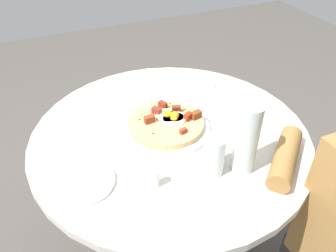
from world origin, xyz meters
TOP-DOWN VIEW (x-y plane):
  - ground_plane at (0.00, 0.00)m, footprint 6.00×6.00m
  - dining_table at (0.00, 0.00)m, footprint 0.99×0.99m
  - pizza_plate at (-0.01, 0.02)m, footprint 0.32×0.32m
  - breakfast_pizza at (-0.00, 0.03)m, footprint 0.27×0.27m
  - bread_plate at (-0.34, -0.12)m, footprint 0.19×0.19m
  - napkin at (0.21, 0.23)m, footprint 0.21×0.19m
  - fork at (0.22, 0.25)m, footprint 0.17×0.08m
  - knife at (0.21, 0.22)m, footprint 0.17×0.08m
  - water_glass at (0.04, -0.23)m, footprint 0.07×0.07m
  - water_bottle at (0.13, -0.25)m, footprint 0.07×0.07m
  - salt_shaker at (-0.14, -0.22)m, footprint 0.03×0.03m

SIDE VIEW (x-z plane):
  - ground_plane at x=0.00m, z-range 0.00..0.00m
  - dining_table at x=0.00m, z-range 0.19..0.94m
  - napkin at x=0.21m, z-range 0.74..0.75m
  - bread_plate at x=-0.34m, z-range 0.74..0.75m
  - pizza_plate at x=-0.01m, z-range 0.74..0.75m
  - fork at x=0.22m, z-range 0.75..0.75m
  - knife at x=0.21m, z-range 0.75..0.75m
  - breakfast_pizza at x=0.00m, z-range 0.74..0.79m
  - salt_shaker at x=-0.14m, z-range 0.74..0.80m
  - water_glass at x=0.04m, z-range 0.74..0.87m
  - water_bottle at x=0.13m, z-range 0.74..0.98m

